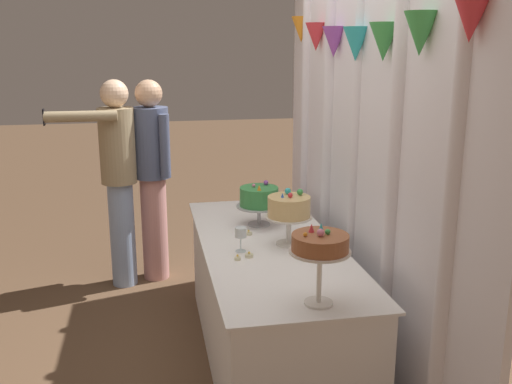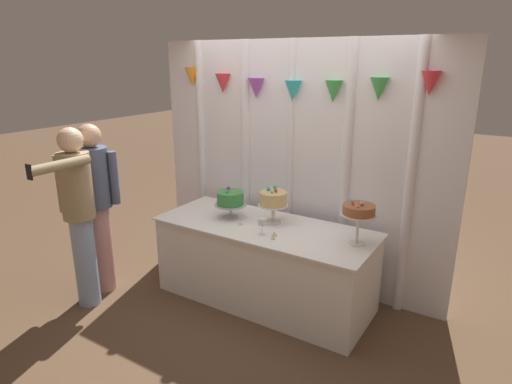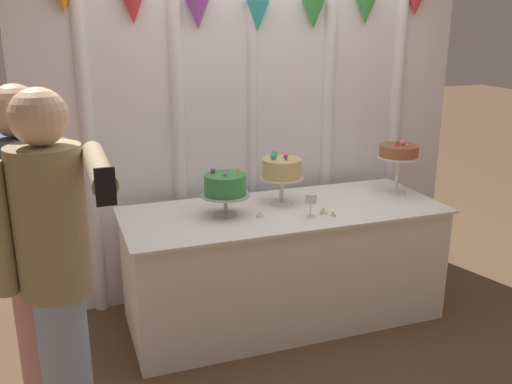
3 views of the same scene
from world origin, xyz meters
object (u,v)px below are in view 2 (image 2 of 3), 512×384
Objects in this scene: cake_display_leftmost at (230,199)px; guest_girl_blue_dress at (78,208)px; wine_glass at (262,223)px; tealight_near_right at (273,238)px; guest_man_dark_suit at (96,201)px; tealight_far_left at (241,224)px; tealight_near_left at (274,235)px; cake_display_rightmost at (359,212)px; cake_display_center at (273,200)px; cake_table at (264,263)px.

guest_girl_blue_dress is (-1.01, -0.98, 0.01)m from cake_display_leftmost.
wine_glass reaches higher than tealight_near_right.
guest_man_dark_suit is at bearing -147.68° from cake_display_leftmost.
guest_man_dark_suit reaches higher than tealight_far_left.
tealight_near_left is 1.79m from guest_man_dark_suit.
cake_display_rightmost is 2.51m from guest_girl_blue_dress.
cake_display_leftmost reaches higher than wine_glass.
tealight_near_left is at bearing -58.14° from cake_display_center.
wine_glass is 1.68m from guest_man_dark_suit.
guest_man_dark_suit reaches higher than wine_glass.
cake_display_rightmost is 0.77m from tealight_near_right.
wine_glass is 3.09× the size of tealight_far_left.
cake_display_leftmost is 1.28m from cake_display_rightmost.
cake_table is 0.52m from tealight_near_right.
wine_glass is (0.49, -0.21, -0.08)m from cake_display_leftmost.
tealight_far_left is (-0.21, -0.10, 0.40)m from cake_table.
guest_man_dark_suit is (-1.53, -0.81, -0.06)m from cake_display_center.
cake_display_center is at bearing 102.30° from wine_glass.
tealight_near_right is 1.81m from guest_girl_blue_dress.
tealight_near_right is 1.80m from guest_man_dark_suit.
cake_table is 0.46m from tealight_far_left.
guest_man_dark_suit is at bearing -152.25° from cake_display_center.
tealight_near_right is (0.14, -0.04, -0.10)m from wine_glass.
tealight_near_right is at bearing 23.99° from guest_girl_blue_dress.
cake_display_leftmost is at bearing 151.44° from tealight_far_left.
cake_display_rightmost is at bearing 17.78° from tealight_near_left.
guest_girl_blue_dress reaches higher than cake_display_rightmost.
wine_glass is 0.09× the size of guest_girl_blue_dress.
tealight_near_right is (0.21, -0.35, -0.22)m from cake_display_center.
guest_man_dark_suit is at bearing -155.22° from cake_table.
cake_table is 1.12m from cake_display_rightmost.
guest_man_dark_suit is at bearing -165.41° from tealight_near_right.
cake_display_rightmost reaches higher than tealight_near_left.
cake_display_leftmost reaches higher than cake_table.
tealight_near_left is at bearing -40.05° from cake_table.
cake_display_center is 0.47m from tealight_near_right.
tealight_near_left reaches higher than cake_table.
cake_display_rightmost is 1.13m from tealight_far_left.
cake_display_leftmost is at bearing 44.05° from guest_girl_blue_dress.
guest_man_dark_suit is (-1.30, -0.60, 0.16)m from tealight_far_left.
tealight_far_left is 0.41m from tealight_near_left.
tealight_near_right reaches higher than tealight_far_left.
cake_display_center is 9.38× the size of tealight_near_right.
cake_table is 6.05× the size of cake_display_center.
guest_girl_blue_dress is at bearing -152.83° from wine_glass.
cake_table is 5.37× the size of cake_display_rightmost.
tealight_far_left is at bearing 170.03° from tealight_near_left.
wine_glass reaches higher than tealight_far_left.
cake_display_center is 1.80m from guest_girl_blue_dress.
cake_display_center reaches higher than tealight_near_right.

